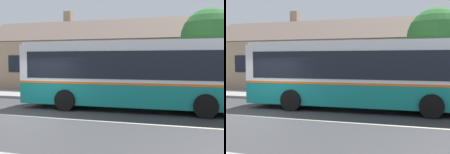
% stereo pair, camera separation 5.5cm
% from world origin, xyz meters
% --- Properties ---
extents(ground_plane, '(300.00, 300.00, 0.00)m').
position_xyz_m(ground_plane, '(0.00, 0.00, 0.00)').
color(ground_plane, '#38383A').
extents(sidewalk_far, '(60.00, 3.00, 0.15)m').
position_xyz_m(sidewalk_far, '(0.00, 6.00, 0.07)').
color(sidewalk_far, gray).
rests_on(sidewalk_far, ground).
extents(lane_divider_stripe, '(60.00, 0.16, 0.01)m').
position_xyz_m(lane_divider_stripe, '(0.00, 0.00, 0.00)').
color(lane_divider_stripe, beige).
rests_on(lane_divider_stripe, ground).
extents(community_building, '(27.39, 9.15, 6.88)m').
position_xyz_m(community_building, '(2.46, 13.03, 2.02)').
color(community_building, tan).
rests_on(community_building, ground).
extents(transit_bus, '(10.80, 2.91, 3.25)m').
position_xyz_m(transit_bus, '(3.72, 2.90, 1.74)').
color(transit_bus, '#147F7A').
rests_on(transit_bus, ground).
extents(bench_by_building, '(1.62, 0.51, 0.94)m').
position_xyz_m(bench_by_building, '(-2.20, 5.88, 0.57)').
color(bench_by_building, brown).
rests_on(bench_by_building, sidewalk_far).
extents(street_tree_primary, '(3.42, 3.42, 5.37)m').
position_xyz_m(street_tree_primary, '(7.41, 6.97, 3.51)').
color(street_tree_primary, '#4C3828').
rests_on(street_tree_primary, ground).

